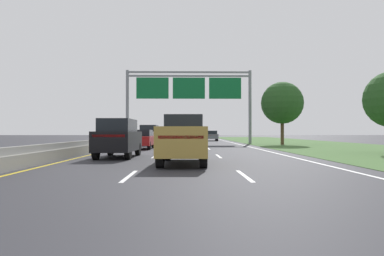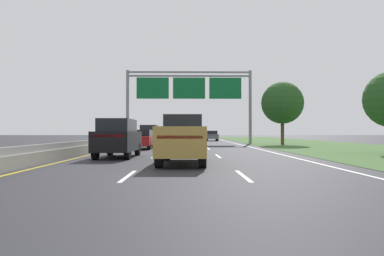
% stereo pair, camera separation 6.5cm
% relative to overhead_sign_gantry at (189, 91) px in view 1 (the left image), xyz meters
% --- Properties ---
extents(ground_plane, '(220.00, 220.00, 0.00)m').
position_rel_overhead_sign_gantry_xyz_m(ground_plane, '(-0.30, -6.01, -6.25)').
color(ground_plane, '#2B2B30').
extents(lane_striping, '(11.96, 106.00, 0.01)m').
position_rel_overhead_sign_gantry_xyz_m(lane_striping, '(-0.30, -6.47, -6.24)').
color(lane_striping, white).
rests_on(lane_striping, ground).
extents(grass_verge_right, '(14.00, 110.00, 0.02)m').
position_rel_overhead_sign_gantry_xyz_m(grass_verge_right, '(13.65, -6.01, -6.24)').
color(grass_verge_right, '#3D602D').
rests_on(grass_verge_right, ground).
extents(median_barrier_concrete, '(0.60, 110.00, 0.85)m').
position_rel_overhead_sign_gantry_xyz_m(median_barrier_concrete, '(-6.90, -6.01, -5.89)').
color(median_barrier_concrete, gray).
rests_on(median_barrier_concrete, ground).
extents(overhead_sign_gantry, '(15.06, 0.42, 8.78)m').
position_rel_overhead_sign_gantry_xyz_m(overhead_sign_gantry, '(0.00, 0.00, 0.00)').
color(overhead_sign_gantry, gray).
rests_on(overhead_sign_gantry, ground).
extents(pickup_truck_gold, '(2.14, 5.45, 2.20)m').
position_rel_overhead_sign_gantry_xyz_m(pickup_truck_gold, '(-0.46, -26.15, -5.17)').
color(pickup_truck_gold, '#A38438').
rests_on(pickup_truck_gold, ground).
extents(car_grey_right_lane_sedan, '(1.84, 4.41, 1.57)m').
position_rel_overhead_sign_gantry_xyz_m(car_grey_right_lane_sedan, '(3.63, 12.61, -5.43)').
color(car_grey_right_lane_sedan, slate).
rests_on(car_grey_right_lane_sedan, ground).
extents(car_black_left_lane_suv, '(1.98, 4.73, 2.11)m').
position_rel_overhead_sign_gantry_xyz_m(car_black_left_lane_suv, '(-4.06, -22.40, -5.15)').
color(car_black_left_lane_suv, black).
rests_on(car_black_left_lane_suv, ground).
extents(car_white_left_lane_suv, '(2.00, 4.74, 2.11)m').
position_rel_overhead_sign_gantry_xyz_m(car_white_left_lane_suv, '(-4.19, -4.70, -5.15)').
color(car_white_left_lane_suv, silver).
rests_on(car_white_left_lane_suv, ground).
extents(car_red_left_lane_sedan, '(1.91, 4.44, 1.57)m').
position_rel_overhead_sign_gantry_xyz_m(car_red_left_lane_sedan, '(-3.99, -12.87, -5.43)').
color(car_red_left_lane_sedan, maroon).
rests_on(car_red_left_lane_sedan, ground).
extents(roadside_tree_mid, '(4.51, 4.51, 6.78)m').
position_rel_overhead_sign_gantry_xyz_m(roadside_tree_mid, '(10.02, -4.32, -1.73)').
color(roadside_tree_mid, '#4C3823').
rests_on(roadside_tree_mid, ground).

